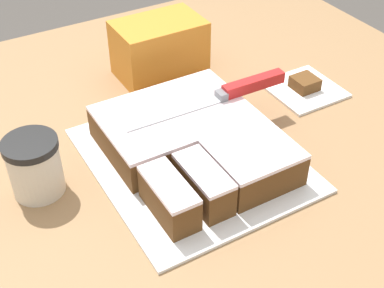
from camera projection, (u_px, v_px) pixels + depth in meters
cake_board at (192, 159)px, 0.95m from camera, size 0.34×0.39×0.01m
cake at (192, 142)px, 0.94m from camera, size 0.26×0.31×0.06m
knife at (239, 89)px, 0.99m from camera, size 0.33×0.03×0.02m
coffee_cup at (35, 166)px, 0.86m from camera, size 0.09×0.09×0.10m
paper_napkin at (304, 89)px, 1.13m from camera, size 0.14×0.14×0.01m
brownie at (305, 83)px, 1.12m from camera, size 0.05×0.05×0.03m
storage_box at (159, 48)px, 1.15m from camera, size 0.19×0.12×0.12m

